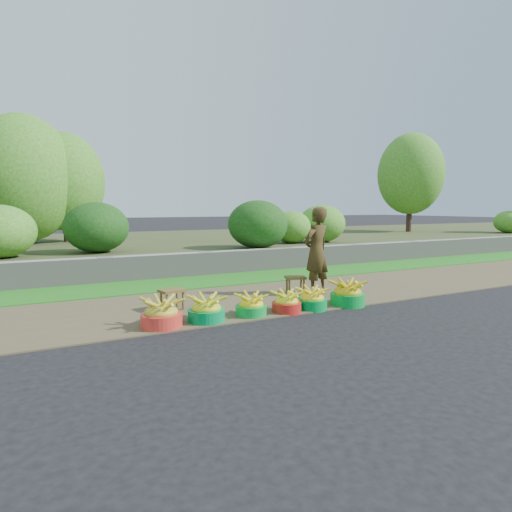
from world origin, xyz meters
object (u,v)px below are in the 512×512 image
basin_a (161,314)px  basin_f (348,294)px  stool_left (172,293)px  basin_d (287,303)px  vendor_woman (316,251)px  basin_e (312,300)px  stool_right (295,280)px  basin_b (206,310)px  basin_c (251,306)px

basin_a → basin_f: 3.03m
stool_left → basin_d: bearing=-31.1°
basin_d → vendor_woman: size_ratio=0.28×
basin_e → stool_right: basin_e is taller
basin_b → basin_d: bearing=-2.3°
basin_b → basin_c: bearing=-0.0°
basin_c → basin_e: basin_e is taller
stool_left → stool_right: bearing=4.6°
basin_b → basin_e: bearing=-1.9°
basin_a → basin_d: 1.90m
basin_b → basin_f: size_ratio=0.92×
basin_b → basin_e: (1.73, -0.06, -0.01)m
basin_e → vendor_woman: (0.67, 0.84, 0.65)m
stool_right → basin_e: bearing=-109.9°
basin_c → stool_right: size_ratio=1.08×
stool_right → vendor_woman: 0.66m
basin_d → basin_b: bearing=177.7°
basin_a → basin_f: basin_f is taller
stool_right → vendor_woman: (0.27, -0.26, 0.54)m
vendor_woman → basin_a: bearing=-2.2°
basin_f → stool_right: bearing=103.4°
basin_a → basin_c: (1.32, -0.01, -0.03)m
basin_e → basin_c: bearing=176.8°
basin_f → stool_right: basin_f is taller
basin_b → basin_f: 2.40m
basin_a → stool_left: basin_a is taller
basin_d → basin_e: basin_e is taller
basin_b → basin_e: size_ratio=1.09×
stool_right → vendor_woman: vendor_woman is taller
basin_c → vendor_woman: size_ratio=0.29×
vendor_woman → stool_right: bearing=-60.4°
basin_b → basin_c: (0.69, -0.00, -0.02)m
basin_f → vendor_woman: size_ratio=0.35×
basin_d → basin_e: (0.46, -0.01, 0.01)m
basin_a → basin_d: basin_a is taller
basin_d → basin_f: basin_f is taller
basin_d → stool_left: size_ratio=1.09×
stool_left → basin_b: bearing=-74.9°
basin_c → basin_a: bearing=179.5°
basin_a → vendor_woman: size_ratio=0.35×
basin_a → stool_right: 2.94m
basin_f → basin_c: bearing=176.9°
basin_a → basin_e: bearing=-1.7°
basin_e → basin_f: basin_f is taller
basin_c → stool_left: size_ratio=1.11×
basin_d → stool_left: bearing=148.9°
basin_f → stool_left: bearing=160.1°
basin_d → stool_left: stool_left is taller
basin_a → basin_c: 1.32m
basin_d → stool_right: bearing=52.0°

